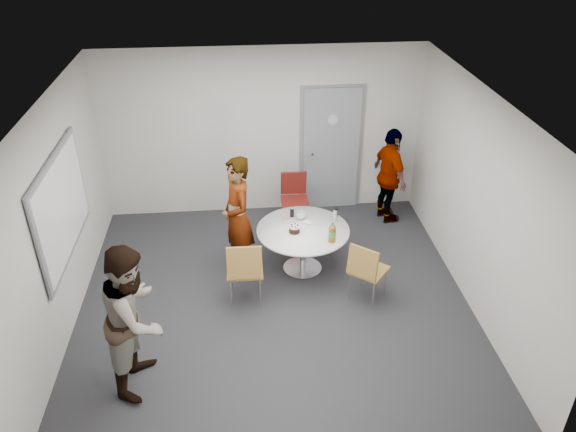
{
  "coord_description": "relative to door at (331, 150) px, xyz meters",
  "views": [
    {
      "loc": [
        -0.37,
        -5.71,
        4.68
      ],
      "look_at": [
        0.19,
        0.25,
        1.15
      ],
      "focal_mm": 35.0,
      "sensor_mm": 36.0,
      "label": 1
    }
  ],
  "objects": [
    {
      "name": "table",
      "position": [
        -0.64,
        -1.78,
        -0.45
      ],
      "size": [
        1.26,
        1.26,
        0.95
      ],
      "color": "white",
      "rests_on": "floor"
    },
    {
      "name": "person_main",
      "position": [
        -1.54,
        -1.71,
        -0.17
      ],
      "size": [
        0.57,
        0.72,
        1.72
      ],
      "primitive_type": "imported",
      "rotation": [
        0.0,
        0.0,
        -1.29
      ],
      "color": "#A5C6EA",
      "rests_on": "floor"
    },
    {
      "name": "whiteboard",
      "position": [
        -3.56,
        -2.28,
        0.42
      ],
      "size": [
        0.04,
        1.9,
        1.25
      ],
      "color": "slate",
      "rests_on": "wall_left"
    },
    {
      "name": "person_right",
      "position": [
        0.85,
        -0.53,
        -0.25
      ],
      "size": [
        0.58,
        0.97,
        1.55
      ],
      "primitive_type": "imported",
      "rotation": [
        0.0,
        0.0,
        1.81
      ],
      "color": "black",
      "rests_on": "floor"
    },
    {
      "name": "person_left",
      "position": [
        -2.62,
        -3.63,
        -0.17
      ],
      "size": [
        0.79,
        0.94,
        1.72
      ],
      "primitive_type": "imported",
      "rotation": [
        0.0,
        0.0,
        1.39
      ],
      "color": "white",
      "rests_on": "floor"
    },
    {
      "name": "wall_left",
      "position": [
        -3.6,
        -2.48,
        0.32
      ],
      "size": [
        0.0,
        5.0,
        5.0
      ],
      "primitive_type": "plane",
      "rotation": [
        1.57,
        0.0,
        1.57
      ],
      "color": "#B5B3AC",
      "rests_on": "floor"
    },
    {
      "name": "floor",
      "position": [
        -1.1,
        -2.48,
        -1.03
      ],
      "size": [
        5.0,
        5.0,
        0.0
      ],
      "primitive_type": "plane",
      "color": "#252429",
      "rests_on": "ground"
    },
    {
      "name": "door",
      "position": [
        0.0,
        0.0,
        0.0
      ],
      "size": [
        1.02,
        0.17,
        2.12
      ],
      "color": "gray",
      "rests_on": "wall_back"
    },
    {
      "name": "wall_right",
      "position": [
        1.4,
        -2.48,
        0.32
      ],
      "size": [
        0.0,
        5.0,
        5.0
      ],
      "primitive_type": "plane",
      "rotation": [
        1.57,
        0.0,
        -1.57
      ],
      "color": "#B5B3AC",
      "rests_on": "floor"
    },
    {
      "name": "wall_back",
      "position": [
        -1.1,
        0.02,
        0.32
      ],
      "size": [
        5.0,
        0.0,
        5.0
      ],
      "primitive_type": "plane",
      "rotation": [
        1.57,
        0.0,
        0.0
      ],
      "color": "#B5B3AC",
      "rests_on": "floor"
    },
    {
      "name": "chair_near_left",
      "position": [
        -1.47,
        -2.47,
        -0.45
      ],
      "size": [
        0.46,
        0.49,
        0.94
      ],
      "rotation": [
        0.0,
        0.0,
        -0.01
      ],
      "color": "brown",
      "rests_on": "floor"
    },
    {
      "name": "ceiling",
      "position": [
        -1.1,
        -2.48,
        1.67
      ],
      "size": [
        5.0,
        5.0,
        0.0
      ],
      "primitive_type": "plane",
      "rotation": [
        3.14,
        0.0,
        0.0
      ],
      "color": "silver",
      "rests_on": "wall_back"
    },
    {
      "name": "wall_front",
      "position": [
        -1.1,
        -4.98,
        0.32
      ],
      "size": [
        5.0,
        0.0,
        5.0
      ],
      "primitive_type": "plane",
      "rotation": [
        -1.57,
        0.0,
        0.0
      ],
      "color": "#B5B3AC",
      "rests_on": "floor"
    },
    {
      "name": "chair_near_right",
      "position": [
        0.05,
        -2.57,
        -0.49
      ],
      "size": [
        0.6,
        0.61,
        0.88
      ],
      "rotation": [
        0.0,
        0.0,
        -0.69
      ],
      "color": "brown",
      "rests_on": "floor"
    },
    {
      "name": "chair_far",
      "position": [
        -0.65,
        -0.54,
        -0.49
      ],
      "size": [
        0.42,
        0.45,
        0.88
      ],
      "rotation": [
        0.0,
        0.0,
        3.14
      ],
      "color": "maroon",
      "rests_on": "floor"
    }
  ]
}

